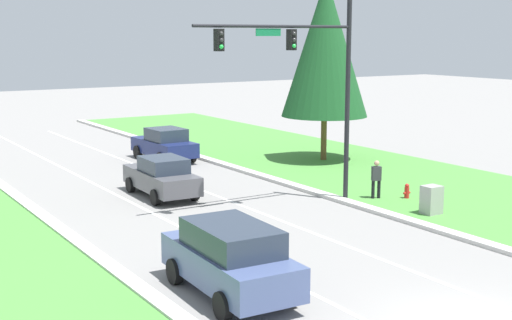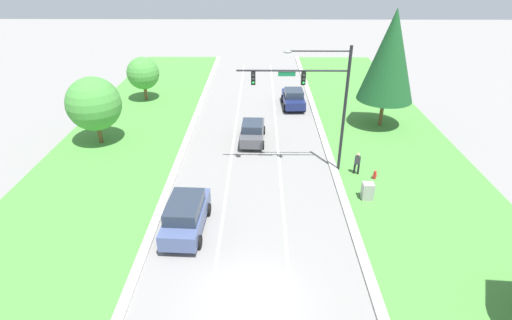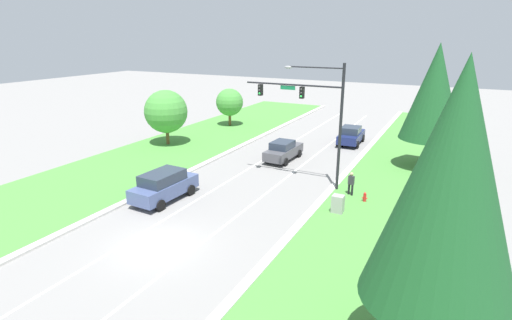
{
  "view_description": "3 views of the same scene",
  "coord_description": "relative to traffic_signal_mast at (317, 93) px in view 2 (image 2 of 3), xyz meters",
  "views": [
    {
      "loc": [
        -12.85,
        -10.7,
        6.87
      ],
      "look_at": [
        0.31,
        10.06,
        2.54
      ],
      "focal_mm": 50.0,
      "sensor_mm": 36.0,
      "label": 1
    },
    {
      "loc": [
        0.36,
        -12.91,
        14.01
      ],
      "look_at": [
        0.12,
        9.94,
        1.85
      ],
      "focal_mm": 28.0,
      "sensor_mm": 36.0,
      "label": 2
    },
    {
      "loc": [
        12.86,
        -14.04,
        10.45
      ],
      "look_at": [
        0.06,
        10.96,
        1.66
      ],
      "focal_mm": 28.0,
      "sensor_mm": 36.0,
      "label": 3
    }
  ],
  "objects": [
    {
      "name": "pedestrian",
      "position": [
        3.06,
        -0.62,
        -4.82
      ],
      "size": [
        0.43,
        0.34,
        1.69
      ],
      "rotation": [
        0.0,
        0.0,
        2.79
      ],
      "color": "black",
      "rests_on": "ground_plane"
    },
    {
      "name": "navy_sedan",
      "position": [
        -0.37,
        12.83,
        -4.84
      ],
      "size": [
        2.24,
        4.62,
        1.83
      ],
      "rotation": [
        0.0,
        0.0,
        0.04
      ],
      "color": "navy",
      "rests_on": "ground_plane"
    },
    {
      "name": "grass_verge_right",
      "position": [
        6.87,
        -11.94,
        -5.71
      ],
      "size": [
        10.0,
        90.0,
        0.08
      ],
      "color": "#4C8E3D",
      "rests_on": "ground_plane"
    },
    {
      "name": "ground_plane",
      "position": [
        -4.03,
        -11.94,
        -5.75
      ],
      "size": [
        160.0,
        160.0,
        0.0
      ],
      "primitive_type": "plane",
      "color": "gray"
    },
    {
      "name": "curb_strip_left",
      "position": [
        -9.68,
        -11.94,
        -5.68
      ],
      "size": [
        0.5,
        90.0,
        0.15
      ],
      "color": "beige",
      "rests_on": "ground_plane"
    },
    {
      "name": "conifer_far_right_tree",
      "position": [
        6.99,
        8.06,
        0.48
      ],
      "size": [
        4.68,
        4.68,
        9.98
      ],
      "color": "brown",
      "rests_on": "ground_plane"
    },
    {
      "name": "fire_hydrant",
      "position": [
        4.17,
        -1.3,
        -5.41
      ],
      "size": [
        0.34,
        0.2,
        0.7
      ],
      "color": "red",
      "rests_on": "ground_plane"
    },
    {
      "name": "utility_cabinet",
      "position": [
        3.07,
        -3.75,
        -5.17
      ],
      "size": [
        0.7,
        0.6,
        1.18
      ],
      "color": "#9E9E99",
      "rests_on": "ground_plane"
    },
    {
      "name": "grass_verge_left",
      "position": [
        -14.93,
        -11.94,
        -5.71
      ],
      "size": [
        10.0,
        90.0,
        0.08
      ],
      "color": "#4C8E3D",
      "rests_on": "ground_plane"
    },
    {
      "name": "traffic_signal_mast",
      "position": [
        0.0,
        0.0,
        0.0
      ],
      "size": [
        7.19,
        0.41,
        8.76
      ],
      "color": "black",
      "rests_on": "ground_plane"
    },
    {
      "name": "lane_stripe_inner_right",
      "position": [
        -2.23,
        -11.94,
        -5.75
      ],
      "size": [
        0.14,
        81.0,
        0.01
      ],
      "color": "white",
      "rests_on": "ground_plane"
    },
    {
      "name": "lane_stripe_inner_left",
      "position": [
        -5.83,
        -11.94,
        -5.75
      ],
      "size": [
        0.14,
        81.0,
        0.01
      ],
      "color": "white",
      "rests_on": "ground_plane"
    },
    {
      "name": "graphite_sedan",
      "position": [
        -4.26,
        4.81,
        -4.89
      ],
      "size": [
        2.11,
        4.69,
        1.74
      ],
      "rotation": [
        0.0,
        0.0,
        -0.03
      ],
      "color": "#4C4C51",
      "rests_on": "ground_plane"
    },
    {
      "name": "slate_blue_suv",
      "position": [
        -7.73,
        -6.92,
        -4.73
      ],
      "size": [
        2.34,
        4.88,
        1.96
      ],
      "rotation": [
        0.0,
        0.0,
        -0.05
      ],
      "color": "#475684",
      "rests_on": "ground_plane"
    },
    {
      "name": "oak_far_left_tree",
      "position": [
        -15.47,
        14.58,
        -2.9
      ],
      "size": [
        3.22,
        3.22,
        4.48
      ],
      "color": "brown",
      "rests_on": "ground_plane"
    },
    {
      "name": "oak_near_left_tree",
      "position": [
        -16.53,
        4.28,
        -2.41
      ],
      "size": [
        4.18,
        4.18,
        5.45
      ],
      "color": "brown",
      "rests_on": "ground_plane"
    },
    {
      "name": "curb_strip_right",
      "position": [
        1.62,
        -11.94,
        -5.68
      ],
      "size": [
        0.5,
        90.0,
        0.15
      ],
      "color": "beige",
      "rests_on": "ground_plane"
    }
  ]
}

